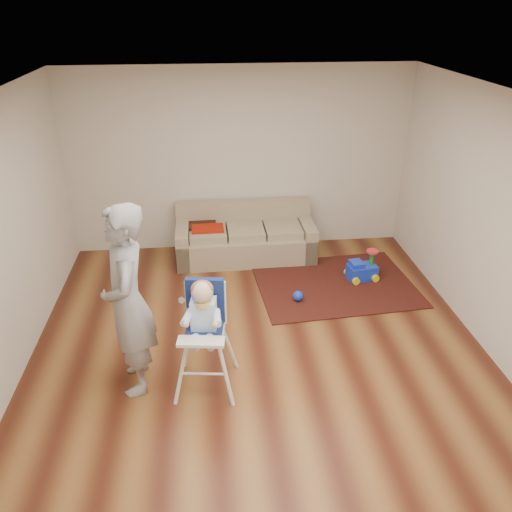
{
  "coord_description": "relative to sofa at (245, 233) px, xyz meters",
  "views": [
    {
      "loc": [
        -0.49,
        -4.36,
        3.49
      ],
      "look_at": [
        0.0,
        0.4,
        1.0
      ],
      "focal_mm": 35.0,
      "sensor_mm": 36.0,
      "label": 1
    }
  ],
  "objects": [
    {
      "name": "ground",
      "position": [
        -0.04,
        -2.3,
        -0.39
      ],
      "size": [
        5.5,
        5.5,
        0.0
      ],
      "primitive_type": "plane",
      "color": "#461D11",
      "rests_on": "ground"
    },
    {
      "name": "room_envelope",
      "position": [
        -0.04,
        -1.77,
        1.48
      ],
      "size": [
        5.04,
        5.52,
        2.72
      ],
      "color": "beige",
      "rests_on": "ground"
    },
    {
      "name": "sofa",
      "position": [
        0.0,
        0.0,
        0.0
      ],
      "size": [
        2.03,
        0.85,
        0.78
      ],
      "rotation": [
        0.0,
        0.0,
        0.01
      ],
      "color": "tan",
      "rests_on": "ground"
    },
    {
      "name": "side_table",
      "position": [
        -0.69,
        0.19,
        -0.13
      ],
      "size": [
        0.53,
        0.53,
        0.53
      ],
      "primitive_type": null,
      "color": "black",
      "rests_on": "ground"
    },
    {
      "name": "area_rug",
      "position": [
        1.15,
        -0.95,
        -0.38
      ],
      "size": [
        2.2,
        1.72,
        0.02
      ],
      "primitive_type": "cube",
      "rotation": [
        0.0,
        0.0,
        0.08
      ],
      "color": "black",
      "rests_on": "ground"
    },
    {
      "name": "ride_on_toy",
      "position": [
        1.54,
        -0.84,
        -0.16
      ],
      "size": [
        0.43,
        0.34,
        0.42
      ],
      "primitive_type": null,
      "rotation": [
        0.0,
        0.0,
        0.17
      ],
      "color": "blue",
      "rests_on": "area_rug"
    },
    {
      "name": "toy_ball",
      "position": [
        0.57,
        -1.31,
        -0.31
      ],
      "size": [
        0.13,
        0.13,
        0.13
      ],
      "primitive_type": "sphere",
      "color": "blue",
      "rests_on": "area_rug"
    },
    {
      "name": "high_chair",
      "position": [
        -0.62,
        -2.74,
        0.19
      ],
      "size": [
        0.63,
        0.63,
        1.21
      ],
      "rotation": [
        0.0,
        0.0,
        -0.13
      ],
      "color": "white",
      "rests_on": "ground"
    },
    {
      "name": "adult",
      "position": [
        -1.31,
        -2.64,
        0.58
      ],
      "size": [
        0.55,
        0.76,
        1.94
      ],
      "primitive_type": "imported",
      "rotation": [
        0.0,
        0.0,
        -1.44
      ],
      "color": "gray",
      "rests_on": "ground"
    }
  ]
}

